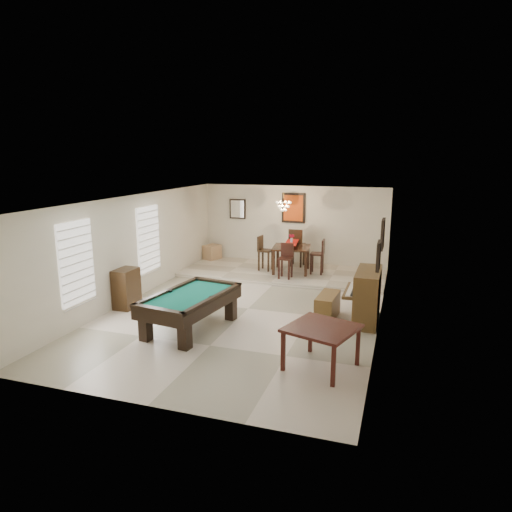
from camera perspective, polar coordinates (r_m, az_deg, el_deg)
The scene contains 26 objects.
ground_plane at distance 10.88m, azimuth -0.99°, elevation -6.63°, with size 6.00×9.00×0.02m, color beige.
wall_back at distance 14.77m, azimuth 4.70°, elevation 3.71°, with size 6.00×0.04×2.60m, color silver.
wall_front at distance 6.60m, azimuth -13.99°, elevation -7.95°, with size 6.00×0.04×2.60m, color silver.
wall_left at distance 11.82m, azimuth -14.89°, elevation 1.09°, with size 0.04×9.00×2.60m, color silver.
wall_right at distance 9.98m, azimuth 15.51°, elevation -1.04°, with size 0.04×9.00×2.60m, color silver.
ceiling at distance 10.32m, azimuth -1.04°, elevation 7.18°, with size 6.00×9.00×0.04m, color white.
dining_step at distance 13.84m, azimuth 3.40°, elevation -2.12°, with size 6.00×2.50×0.12m, color beige.
window_left_front at distance 10.06m, azimuth -21.54°, elevation -0.78°, with size 0.06×1.00×1.70m, color white.
window_left_rear at distance 12.29m, azimuth -13.29°, elevation 2.08°, with size 0.06×1.00×1.70m, color white.
pool_table at distance 9.63m, azimuth -8.17°, elevation -6.97°, with size 1.20×2.22×0.74m, color black, non-canonical shape.
square_table at distance 7.97m, azimuth 8.14°, elevation -11.23°, with size 1.07×1.07×0.74m, color #33110C, non-canonical shape.
upright_piano at distance 10.20m, azimuth 13.00°, elevation -4.85°, with size 0.77×1.37×1.14m, color brown, non-canonical shape.
piano_bench at distance 10.30m, azimuth 8.92°, elevation -6.23°, with size 0.38×0.99×0.55m, color brown.
apothecary_chest at distance 11.24m, azimuth -15.89°, elevation -3.91°, with size 0.42×0.63×0.94m, color black.
dining_table at distance 13.66m, azimuth 4.43°, elevation -0.16°, with size 1.08×1.08×0.89m, color black, non-canonical shape.
flower_vase at distance 13.54m, azimuth 4.48°, elevation 2.24°, with size 0.16×0.16×0.27m, color #A50E24, non-canonical shape.
dining_chair_south at distance 12.93m, azimuth 3.70°, elevation -0.65°, with size 0.37×0.37×0.99m, color black, non-canonical shape.
dining_chair_north at distance 14.38m, azimuth 5.16°, elevation 1.09°, with size 0.44×0.44×1.19m, color black, non-canonical shape.
dining_chair_west at distance 13.80m, azimuth 1.20°, elevation 0.35°, with size 0.39×0.39×1.05m, color black, non-canonical shape.
dining_chair_east at distance 13.52m, azimuth 7.64°, elevation -0.07°, with size 0.38×0.38×1.02m, color black, non-canonical shape.
corner_bench at distance 15.41m, azimuth -5.51°, elevation 0.50°, with size 0.42×0.53×0.47m, color tan.
chandelier at distance 13.41m, azimuth 3.47°, elevation 6.70°, with size 0.44×0.44×0.60m, color #FFE5B2, non-canonical shape.
back_painting at distance 14.66m, azimuth 4.71°, elevation 6.01°, with size 0.75×0.06×0.95m, color #D84C14.
back_mirror at distance 15.21m, azimuth -2.31°, elevation 5.90°, with size 0.55×0.06×0.65m, color white.
right_picture_upper at distance 10.15m, azimuth 15.56°, elevation 2.65°, with size 0.06×0.55×0.65m, color slate.
right_picture_lower at distance 8.92m, azimuth 15.08°, elevation 0.02°, with size 0.06×0.45×0.55m, color gray.
Camera 1 is at (3.36, -9.71, 3.58)m, focal length 32.00 mm.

